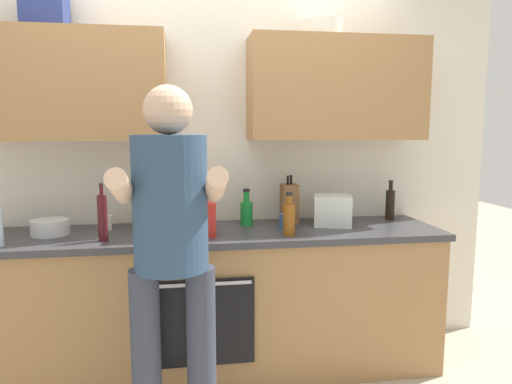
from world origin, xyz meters
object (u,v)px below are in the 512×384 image
at_px(bottle_soy, 390,204).
at_px(grocery_bag_produce, 333,210).
at_px(grocery_bag_bread, 151,213).
at_px(bottle_wine, 102,217).
at_px(bottle_syrup, 289,218).
at_px(person_standing, 171,240).
at_px(bottle_soda, 246,211).
at_px(cup_tea, 286,221).
at_px(grocery_bag_crisps, 193,218).
at_px(knife_block, 289,204).
at_px(mixing_bowl, 50,227).
at_px(cup_coffee, 106,223).

relative_size(bottle_soy, grocery_bag_produce, 1.15).
xyz_separation_m(bottle_soy, grocery_bag_bread, (-1.61, -0.08, -0.01)).
distance_m(bottle_wine, bottle_syrup, 1.05).
bearing_deg(grocery_bag_bread, grocery_bag_produce, -2.19).
xyz_separation_m(person_standing, bottle_soy, (1.46, 0.86, -0.00)).
xyz_separation_m(bottle_soda, bottle_soy, (1.00, 0.04, 0.02)).
xyz_separation_m(bottle_syrup, cup_tea, (0.02, 0.18, -0.06)).
bearing_deg(bottle_wine, grocery_bag_bread, 47.28).
bearing_deg(person_standing, bottle_wine, 126.94).
distance_m(grocery_bag_crisps, grocery_bag_produce, 0.91).
xyz_separation_m(bottle_wine, knife_block, (1.13, 0.32, -0.00)).
height_order(mixing_bowl, grocery_bag_bread, grocery_bag_bread).
relative_size(bottle_soy, grocery_bag_bread, 1.24).
relative_size(cup_tea, grocery_bag_crisps, 0.36).
distance_m(knife_block, grocery_bag_bread, 0.89).
height_order(grocery_bag_crisps, grocery_bag_bread, grocery_bag_bread).
bearing_deg(grocery_bag_bread, bottle_wine, -132.72).
distance_m(person_standing, bottle_soy, 1.69).
bearing_deg(cup_coffee, bottle_soy, 1.59).
xyz_separation_m(bottle_soda, bottle_syrup, (0.21, -0.33, 0.01)).
bearing_deg(mixing_bowl, person_standing, -45.01).
bearing_deg(bottle_soy, bottle_wine, -169.50).
xyz_separation_m(mixing_bowl, grocery_bag_bread, (0.58, 0.05, 0.06)).
bearing_deg(grocery_bag_crisps, grocery_bag_bread, 144.04).
height_order(person_standing, bottle_soy, person_standing).
xyz_separation_m(grocery_bag_crisps, grocery_bag_bread, (-0.26, 0.19, 0.00)).
xyz_separation_m(cup_coffee, grocery_bag_bread, (0.28, -0.03, 0.06)).
height_order(bottle_syrup, grocery_bag_produce, bottle_syrup).
distance_m(bottle_soy, mixing_bowl, 2.19).
relative_size(bottle_soda, grocery_bag_bread, 1.10).
bearing_deg(bottle_syrup, person_standing, -143.67).
distance_m(person_standing, bottle_syrup, 0.83).
bearing_deg(bottle_soda, grocery_bag_produce, -8.45).
distance_m(bottle_syrup, mixing_bowl, 1.41).
bearing_deg(grocery_bag_produce, bottle_soy, 15.51).
relative_size(bottle_syrup, grocery_bag_bread, 1.17).
height_order(bottle_soy, knife_block, knife_block).
bearing_deg(bottle_wine, grocery_bag_crisps, 8.45).
relative_size(person_standing, bottle_syrup, 6.72).
distance_m(bottle_soda, grocery_bag_crisps, 0.41).
bearing_deg(person_standing, cup_coffee, 117.61).
bearing_deg(cup_coffee, bottle_soda, 0.60).
bearing_deg(mixing_bowl, bottle_soy, 3.53).
distance_m(mixing_bowl, grocery_bag_bread, 0.58).
relative_size(bottle_wine, cup_coffee, 3.55).
height_order(bottle_syrup, cup_tea, bottle_syrup).
relative_size(knife_block, grocery_bag_bread, 1.47).
bearing_deg(mixing_bowl, bottle_syrup, -9.60).
xyz_separation_m(bottle_soda, mixing_bowl, (-1.18, -0.09, -0.05)).
relative_size(bottle_syrup, grocery_bag_produce, 1.09).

